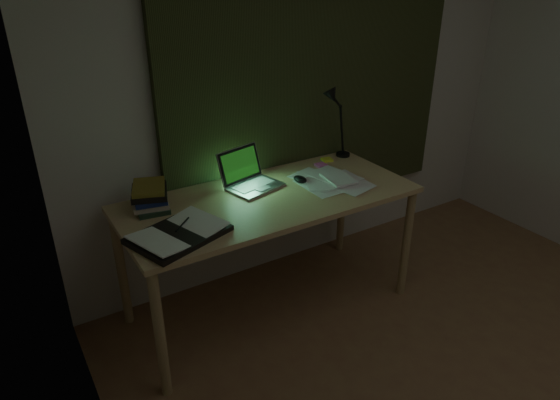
# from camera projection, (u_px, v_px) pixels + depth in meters

# --- Properties ---
(wall_back) EXTENTS (3.50, 0.00, 2.50)m
(wall_back) POSITION_uv_depth(u_px,v_px,m) (312.00, 90.00, 3.36)
(wall_back) COLOR silver
(wall_back) RESTS_ON ground
(wall_left) EXTENTS (0.00, 4.00, 2.50)m
(wall_left) POSITION_uv_depth(u_px,v_px,m) (167.00, 400.00, 1.00)
(wall_left) COLOR silver
(wall_left) RESTS_ON ground
(curtain) EXTENTS (2.20, 0.06, 2.00)m
(curtain) POSITION_uv_depth(u_px,v_px,m) (316.00, 61.00, 3.24)
(curtain) COLOR #2A3018
(curtain) RESTS_ON wall_back
(desk) EXTENTS (1.74, 0.76, 0.79)m
(desk) POSITION_uv_depth(u_px,v_px,m) (270.00, 254.00, 3.09)
(desk) COLOR tan
(desk) RESTS_ON floor
(laptop) EXTENTS (0.39, 0.42, 0.22)m
(laptop) POSITION_uv_depth(u_px,v_px,m) (255.00, 171.00, 2.97)
(laptop) COLOR #B3B3B8
(laptop) RESTS_ON desk
(open_textbook) EXTENTS (0.53, 0.45, 0.04)m
(open_textbook) POSITION_uv_depth(u_px,v_px,m) (179.00, 233.00, 2.48)
(open_textbook) COLOR white
(open_textbook) RESTS_ON desk
(book_stack) EXTENTS (0.22, 0.25, 0.15)m
(book_stack) POSITION_uv_depth(u_px,v_px,m) (149.00, 196.00, 2.74)
(book_stack) COLOR white
(book_stack) RESTS_ON desk
(loose_papers) EXTENTS (0.42, 0.43, 0.02)m
(loose_papers) POSITION_uv_depth(u_px,v_px,m) (330.00, 180.00, 3.10)
(loose_papers) COLOR silver
(loose_papers) RESTS_ON desk
(mouse) EXTENTS (0.07, 0.11, 0.04)m
(mouse) POSITION_uv_depth(u_px,v_px,m) (300.00, 179.00, 3.09)
(mouse) COLOR black
(mouse) RESTS_ON desk
(sticky_yellow) EXTENTS (0.08, 0.08, 0.01)m
(sticky_yellow) POSITION_uv_depth(u_px,v_px,m) (327.00, 160.00, 3.43)
(sticky_yellow) COLOR #F9FF35
(sticky_yellow) RESTS_ON desk
(sticky_pink) EXTENTS (0.07, 0.07, 0.01)m
(sticky_pink) POSITION_uv_depth(u_px,v_px,m) (321.00, 165.00, 3.34)
(sticky_pink) COLOR #FF63C0
(sticky_pink) RESTS_ON desk
(desk_lamp) EXTENTS (0.36, 0.29, 0.53)m
(desk_lamp) POSITION_uv_depth(u_px,v_px,m) (345.00, 119.00, 3.40)
(desk_lamp) COLOR black
(desk_lamp) RESTS_ON desk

